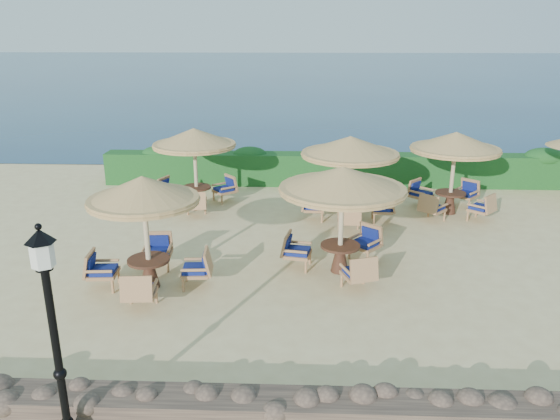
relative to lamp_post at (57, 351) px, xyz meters
The scene contains 10 objects.
ground 8.47m from the lamp_post, 54.78° to the left, with size 120.00×120.00×0.00m, color beige.
sea 76.97m from the lamp_post, 86.42° to the left, with size 160.00×160.00×0.00m, color #0B2548.
hedge 14.83m from the lamp_post, 71.08° to the left, with size 18.00×0.90×1.20m, color #15431B.
stone_wall 5.02m from the lamp_post, ahead, with size 15.00×0.65×0.44m, color brown.
lamp_post is the anchor object (origin of this frame).
cafe_set_0 5.06m from the lamp_post, 92.14° to the left, with size 2.84×2.84×2.65m.
cafe_set_1 7.43m from the lamp_post, 55.21° to the left, with size 3.04×3.04×2.65m.
cafe_set_2 11.07m from the lamp_post, 91.09° to the left, with size 2.79×2.80×2.65m.
cafe_set_3 10.95m from the lamp_post, 64.47° to the left, with size 2.98×2.98×2.65m.
cafe_set_4 13.41m from the lamp_post, 53.07° to the left, with size 2.80×2.80×2.65m.
Camera 1 is at (-1.54, -13.03, 5.67)m, focal length 35.00 mm.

